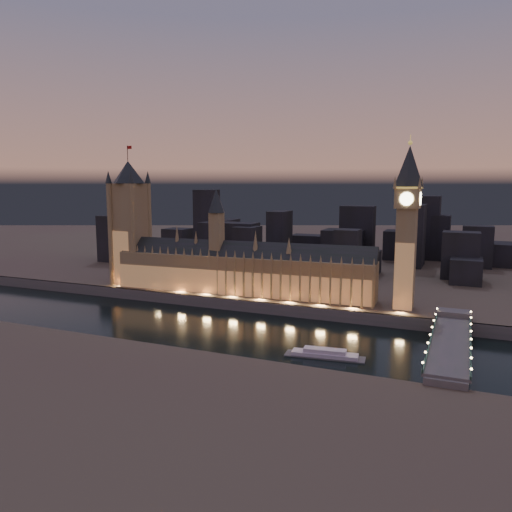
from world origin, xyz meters
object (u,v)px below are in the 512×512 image
at_px(victoria_tower, 130,216).
at_px(westminster_bridge, 450,346).
at_px(palace_of_westminster, 240,269).
at_px(river_boat, 325,354).
at_px(elizabeth_tower, 407,213).

relative_size(victoria_tower, westminster_bridge, 0.99).
xyz_separation_m(palace_of_westminster, victoria_tower, (-98.70, 0.18, 36.95)).
xyz_separation_m(westminster_bridge, river_boat, (-60.00, -25.08, -4.43)).
relative_size(victoria_tower, river_boat, 2.64).
distance_m(elizabeth_tower, river_boat, 117.30).
relative_size(westminster_bridge, river_boat, 2.67).
height_order(victoria_tower, elizabeth_tower, elizabeth_tower).
distance_m(westminster_bridge, river_boat, 65.18).
xyz_separation_m(victoria_tower, elizabeth_tower, (218.00, 0.01, 7.26)).
relative_size(palace_of_westminster, river_boat, 4.77).
xyz_separation_m(elizabeth_tower, westminster_bridge, (31.43, -65.37, -64.60)).
distance_m(victoria_tower, elizabeth_tower, 218.12).
height_order(victoria_tower, river_boat, victoria_tower).
bearing_deg(river_boat, elizabeth_tower, 72.47).
bearing_deg(elizabeth_tower, palace_of_westminster, -179.91).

